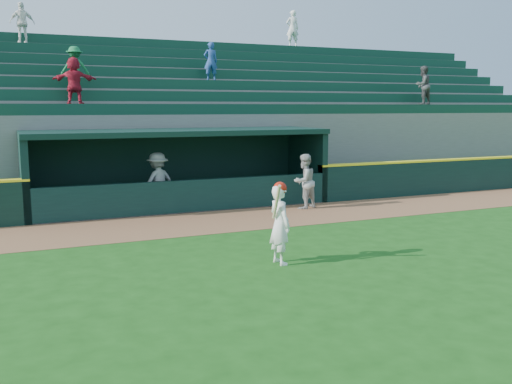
{
  "coord_description": "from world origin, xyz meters",
  "views": [
    {
      "loc": [
        -5.01,
        -9.85,
        3.17
      ],
      "look_at": [
        0.0,
        1.6,
        1.3
      ],
      "focal_mm": 40.0,
      "sensor_mm": 36.0,
      "label": 1
    }
  ],
  "objects": [
    {
      "name": "dugout",
      "position": [
        0.0,
        8.0,
        1.36
      ],
      "size": [
        9.4,
        2.8,
        2.46
      ],
      "color": "slate",
      "rests_on": "ground"
    },
    {
      "name": "wall_stripe_right",
      "position": [
        12.25,
        6.55,
        1.23
      ],
      "size": [
        15.5,
        0.32,
        0.06
      ],
      "primitive_type": "cube",
      "color": "yellow",
      "rests_on": "field_wall_right"
    },
    {
      "name": "dugout_player_inside",
      "position": [
        -0.82,
        7.26,
        0.9
      ],
      "size": [
        1.32,
        1.04,
        1.79
      ],
      "primitive_type": "imported",
      "rotation": [
        0.0,
        0.0,
        3.51
      ],
      "color": "#A4A39E",
      "rests_on": "ground"
    },
    {
      "name": "ground",
      "position": [
        0.0,
        0.0,
        0.0
      ],
      "size": [
        120.0,
        120.0,
        0.0
      ],
      "primitive_type": "plane",
      "color": "#174C13",
      "rests_on": "ground"
    },
    {
      "name": "batter_at_plate",
      "position": [
        -0.04,
        0.31,
        0.85
      ],
      "size": [
        0.49,
        0.79,
        1.7
      ],
      "color": "white",
      "rests_on": "ground"
    },
    {
      "name": "field_wall_right",
      "position": [
        12.25,
        6.55,
        0.6
      ],
      "size": [
        15.5,
        0.3,
        1.2
      ],
      "primitive_type": "cube",
      "color": "black",
      "rests_on": "ground"
    },
    {
      "name": "warning_track",
      "position": [
        0.0,
        4.9,
        0.01
      ],
      "size": [
        40.0,
        3.0,
        0.01
      ],
      "primitive_type": "cube",
      "color": "brown",
      "rests_on": "ground"
    },
    {
      "name": "stands",
      "position": [
        -0.03,
        12.57,
        2.4
      ],
      "size": [
        34.5,
        6.3,
        7.61
      ],
      "color": "slate",
      "rests_on": "ground"
    },
    {
      "name": "dugout_player_front",
      "position": [
        3.47,
        5.75,
        0.86
      ],
      "size": [
        1.01,
        0.9,
        1.72
      ],
      "primitive_type": "imported",
      "rotation": [
        0.0,
        0.0,
        3.49
      ],
      "color": "#A2A29D",
      "rests_on": "ground"
    }
  ]
}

